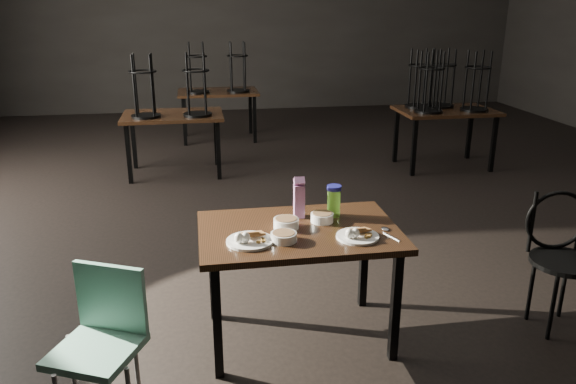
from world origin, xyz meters
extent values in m
plane|color=black|center=(0.00, 0.00, 0.00)|extent=(12.00, 12.00, 0.00)
cube|color=black|center=(0.00, 6.00, 1.60)|extent=(10.00, 0.04, 3.20)
cube|color=black|center=(-0.79, -2.00, 0.73)|extent=(1.20, 0.80, 0.04)
cube|color=black|center=(-1.31, -2.32, 0.35)|extent=(0.05, 0.05, 0.71)
cube|color=black|center=(-0.27, -2.32, 0.35)|extent=(0.05, 0.05, 0.71)
cube|color=black|center=(-1.31, -1.68, 0.35)|extent=(0.05, 0.05, 0.71)
cube|color=black|center=(-0.27, -1.68, 0.35)|extent=(0.05, 0.05, 0.71)
cylinder|color=white|center=(-1.10, -2.15, 0.76)|extent=(0.27, 0.27, 0.02)
cube|color=#A36D3A|center=(-1.10, -2.11, 0.81)|extent=(0.10, 0.10, 0.05)
cube|color=#A36D3A|center=(-1.06, -2.11, 0.81)|extent=(0.11, 0.11, 0.03)
ellipsoid|color=white|center=(-1.17, -2.19, 0.80)|extent=(0.05, 0.05, 0.06)
ellipsoid|color=white|center=(-1.13, -2.19, 0.80)|extent=(0.05, 0.05, 0.06)
cylinder|color=white|center=(-0.48, -2.19, 0.76)|extent=(0.25, 0.25, 0.01)
cube|color=#A36D3A|center=(-0.47, -2.15, 0.81)|extent=(0.09, 0.09, 0.04)
cube|color=#A36D3A|center=(-0.44, -2.15, 0.81)|extent=(0.10, 0.10, 0.03)
ellipsoid|color=white|center=(-0.54, -2.22, 0.79)|extent=(0.05, 0.05, 0.06)
ellipsoid|color=white|center=(-0.50, -2.22, 0.79)|extent=(0.05, 0.05, 0.06)
cylinder|color=white|center=(-0.86, -1.97, 0.78)|extent=(0.15, 0.15, 0.06)
cylinder|color=brown|center=(-0.86, -1.97, 0.80)|extent=(0.13, 0.13, 0.01)
cylinder|color=white|center=(-0.63, -1.91, 0.78)|extent=(0.14, 0.14, 0.06)
cylinder|color=brown|center=(-0.63, -1.91, 0.80)|extent=(0.12, 0.12, 0.01)
cylinder|color=white|center=(-0.91, -2.17, 0.78)|extent=(0.15, 0.15, 0.05)
cylinder|color=brown|center=(-0.91, -2.17, 0.79)|extent=(0.13, 0.13, 0.01)
cube|color=#82176D|center=(-0.75, -1.80, 0.86)|extent=(0.07, 0.07, 0.21)
cube|color=#82176D|center=(-0.75, -1.80, 0.98)|extent=(0.07, 0.07, 0.07)
cylinder|color=#8DEF46|center=(-0.53, -1.82, 0.84)|extent=(0.09, 0.09, 0.17)
cylinder|color=navy|center=(-0.53, -1.82, 0.94)|extent=(0.10, 0.10, 0.03)
ellipsoid|color=silver|center=(-0.28, -2.10, 0.76)|extent=(0.06, 0.07, 0.01)
cube|color=silver|center=(-0.28, -2.21, 0.75)|extent=(0.06, 0.14, 0.00)
cylinder|color=black|center=(0.90, -2.17, 0.48)|extent=(0.42, 0.42, 0.03)
torus|color=black|center=(0.93, -1.99, 0.69)|extent=(0.41, 0.09, 0.41)
cylinder|color=black|center=(1.02, -2.05, 0.24)|extent=(0.03, 0.03, 0.48)
cylinder|color=black|center=(0.78, -2.05, 0.24)|extent=(0.03, 0.03, 0.48)
cylinder|color=black|center=(0.78, -2.29, 0.24)|extent=(0.03, 0.03, 0.48)
cube|color=#67A18B|center=(-1.91, -2.62, 0.44)|extent=(0.51, 0.51, 0.04)
cube|color=#67A18B|center=(-1.84, -2.47, 0.64)|extent=(0.36, 0.19, 0.36)
cylinder|color=slate|center=(-2.07, -2.46, 0.22)|extent=(0.02, 0.02, 0.44)
cylinder|color=slate|center=(-1.75, -2.46, 0.22)|extent=(0.02, 0.02, 0.44)
cube|color=black|center=(-1.64, 1.79, 0.73)|extent=(1.20, 0.80, 0.04)
cube|color=black|center=(-2.16, 1.47, 0.35)|extent=(0.05, 0.05, 0.71)
cube|color=black|center=(-1.12, 1.47, 0.35)|extent=(0.05, 0.05, 0.71)
cube|color=black|center=(-2.16, 2.11, 0.35)|extent=(0.05, 0.05, 0.71)
cube|color=black|center=(-1.12, 2.11, 0.35)|extent=(0.05, 0.05, 0.71)
cylinder|color=black|center=(-1.94, 1.64, 0.77)|extent=(0.34, 0.34, 0.03)
torus|color=black|center=(-1.94, 1.64, 1.27)|extent=(0.32, 0.32, 0.02)
cylinder|color=black|center=(-1.85, 1.74, 1.13)|extent=(0.03, 0.03, 0.70)
cylinder|color=black|center=(-2.04, 1.74, 1.13)|extent=(0.03, 0.03, 0.70)
cylinder|color=black|center=(-2.04, 1.54, 1.13)|extent=(0.03, 0.03, 0.70)
cylinder|color=black|center=(-1.85, 1.54, 1.13)|extent=(0.03, 0.03, 0.70)
cylinder|color=black|center=(-1.34, 1.64, 0.77)|extent=(0.34, 0.34, 0.03)
torus|color=black|center=(-1.34, 1.64, 1.27)|extent=(0.32, 0.32, 0.02)
cylinder|color=black|center=(-1.25, 1.74, 1.13)|extent=(0.03, 0.03, 0.70)
cylinder|color=black|center=(-1.44, 1.74, 1.13)|extent=(0.03, 0.03, 0.70)
cylinder|color=black|center=(-1.44, 1.54, 1.13)|extent=(0.03, 0.03, 0.70)
cylinder|color=black|center=(-1.25, 1.54, 1.13)|extent=(0.03, 0.03, 0.70)
cube|color=black|center=(1.75, 1.54, 0.73)|extent=(1.20, 0.80, 0.04)
cube|color=black|center=(1.23, 1.22, 0.35)|extent=(0.05, 0.05, 0.71)
cube|color=black|center=(2.27, 1.22, 0.35)|extent=(0.05, 0.05, 0.71)
cube|color=black|center=(1.23, 1.86, 0.35)|extent=(0.05, 0.05, 0.71)
cube|color=black|center=(2.27, 1.86, 0.35)|extent=(0.05, 0.05, 0.71)
cylinder|color=black|center=(1.45, 1.39, 0.77)|extent=(0.34, 0.34, 0.03)
torus|color=black|center=(1.45, 1.39, 1.27)|extent=(0.32, 0.32, 0.02)
cylinder|color=black|center=(1.55, 1.49, 1.13)|extent=(0.03, 0.03, 0.70)
cylinder|color=black|center=(1.35, 1.49, 1.13)|extent=(0.03, 0.03, 0.70)
cylinder|color=black|center=(1.35, 1.29, 1.13)|extent=(0.03, 0.03, 0.70)
cylinder|color=black|center=(1.55, 1.29, 1.13)|extent=(0.03, 0.03, 0.70)
cylinder|color=black|center=(2.05, 1.39, 0.77)|extent=(0.34, 0.34, 0.03)
torus|color=black|center=(2.05, 1.39, 1.27)|extent=(0.32, 0.32, 0.02)
cylinder|color=black|center=(2.15, 1.49, 1.13)|extent=(0.03, 0.03, 0.70)
cylinder|color=black|center=(1.95, 1.49, 1.13)|extent=(0.03, 0.03, 0.70)
cylinder|color=black|center=(1.95, 1.29, 1.13)|extent=(0.03, 0.03, 0.70)
cylinder|color=black|center=(2.15, 1.29, 1.13)|extent=(0.03, 0.03, 0.70)
cylinder|color=black|center=(1.75, 1.72, 0.77)|extent=(0.34, 0.34, 0.03)
torus|color=black|center=(1.75, 1.72, 1.27)|extent=(0.32, 0.32, 0.02)
cylinder|color=black|center=(1.85, 1.82, 1.13)|extent=(0.03, 0.03, 0.70)
cylinder|color=black|center=(1.65, 1.82, 1.13)|extent=(0.03, 0.03, 0.70)
cylinder|color=black|center=(1.65, 1.62, 1.13)|extent=(0.03, 0.03, 0.70)
cylinder|color=black|center=(1.85, 1.62, 1.13)|extent=(0.03, 0.03, 0.70)
cylinder|color=black|center=(1.45, 1.72, 0.77)|extent=(0.34, 0.34, 0.03)
torus|color=black|center=(1.45, 1.72, 1.27)|extent=(0.32, 0.32, 0.02)
cylinder|color=black|center=(1.55, 1.82, 1.13)|extent=(0.03, 0.03, 0.70)
cylinder|color=black|center=(1.35, 1.82, 1.13)|extent=(0.03, 0.03, 0.70)
cylinder|color=black|center=(1.35, 1.62, 1.13)|extent=(0.03, 0.03, 0.70)
cylinder|color=black|center=(1.55, 1.62, 1.13)|extent=(0.03, 0.03, 0.70)
cube|color=black|center=(-1.02, 3.54, 0.73)|extent=(1.20, 0.80, 0.04)
cube|color=black|center=(-1.54, 3.22, 0.35)|extent=(0.05, 0.05, 0.71)
cube|color=black|center=(-0.50, 3.22, 0.35)|extent=(0.05, 0.05, 0.71)
cube|color=black|center=(-1.54, 3.86, 0.35)|extent=(0.05, 0.05, 0.71)
cube|color=black|center=(-0.50, 3.86, 0.35)|extent=(0.05, 0.05, 0.71)
cylinder|color=black|center=(-1.32, 3.39, 0.77)|extent=(0.34, 0.34, 0.03)
torus|color=black|center=(-1.32, 3.39, 1.27)|extent=(0.32, 0.32, 0.02)
cylinder|color=black|center=(-1.22, 3.49, 1.13)|extent=(0.03, 0.03, 0.70)
cylinder|color=black|center=(-1.42, 3.49, 1.13)|extent=(0.03, 0.03, 0.70)
cylinder|color=black|center=(-1.42, 3.29, 1.13)|extent=(0.03, 0.03, 0.70)
cylinder|color=black|center=(-1.22, 3.29, 1.13)|extent=(0.03, 0.03, 0.70)
cylinder|color=black|center=(-0.72, 3.39, 0.77)|extent=(0.34, 0.34, 0.03)
torus|color=black|center=(-0.72, 3.39, 1.27)|extent=(0.32, 0.32, 0.02)
cylinder|color=black|center=(-0.62, 3.49, 1.13)|extent=(0.03, 0.03, 0.70)
cylinder|color=black|center=(-0.82, 3.49, 1.13)|extent=(0.03, 0.03, 0.70)
cylinder|color=black|center=(-0.82, 3.29, 1.13)|extent=(0.03, 0.03, 0.70)
cylinder|color=black|center=(-0.62, 3.29, 1.13)|extent=(0.03, 0.03, 0.70)
camera|label=1|loc=(-1.37, -5.07, 2.06)|focal=35.00mm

